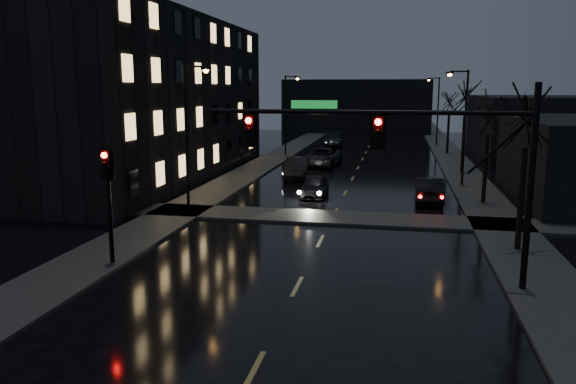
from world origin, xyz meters
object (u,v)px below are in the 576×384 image
at_px(oncoming_car_c, 322,157).
at_px(lead_car, 429,190).
at_px(oncoming_car_a, 314,186).
at_px(oncoming_car_d, 333,139).
at_px(oncoming_car_b, 297,168).

relative_size(oncoming_car_c, lead_car, 1.24).
relative_size(oncoming_car_a, lead_car, 0.89).
bearing_deg(oncoming_car_d, oncoming_car_b, -96.07).
bearing_deg(lead_car, oncoming_car_c, -59.21).
bearing_deg(oncoming_car_d, lead_car, -79.83).
bearing_deg(oncoming_car_c, oncoming_car_d, 98.56).
height_order(oncoming_car_b, oncoming_car_d, oncoming_car_b).
height_order(oncoming_car_c, oncoming_car_d, oncoming_car_d).
relative_size(oncoming_car_b, lead_car, 1.08).
xyz_separation_m(oncoming_car_a, oncoming_car_d, (-2.41, 31.83, 0.12)).
height_order(oncoming_car_a, lead_car, lead_car).
xyz_separation_m(oncoming_car_b, oncoming_car_d, (-0.07, 24.86, -0.00)).
bearing_deg(oncoming_car_b, oncoming_car_d, 85.17).
bearing_deg(lead_car, oncoming_car_b, -37.25).
bearing_deg(oncoming_car_d, oncoming_car_a, -91.89).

